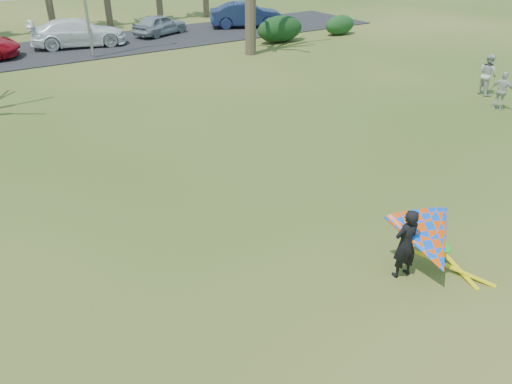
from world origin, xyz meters
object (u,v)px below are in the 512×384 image
car_3 (78,33)px  kite_flyer (427,242)px  car_5 (246,15)px  car_4 (160,24)px  pedestrian_a (488,74)px  pedestrian_b (502,91)px

car_3 → kite_flyer: kite_flyer is taller
car_5 → kite_flyer: (-12.07, -26.57, -0.07)m
car_4 → car_5: bearing=-118.0°
car_4 → pedestrian_a: pedestrian_a is taller
car_4 → kite_flyer: size_ratio=1.66×
car_3 → pedestrian_a: pedestrian_a is taller
car_3 → car_4: 5.59m
pedestrian_a → kite_flyer: size_ratio=0.75×
pedestrian_a → car_4: bearing=34.7°
car_4 → pedestrian_a: bearing=177.5°
car_4 → pedestrian_b: 22.29m
car_4 → pedestrian_b: (5.60, -21.58, 0.04)m
pedestrian_a → kite_flyer: 14.54m
car_3 → car_4: (5.56, 0.54, -0.13)m
car_4 → car_5: size_ratio=0.77×
car_3 → pedestrian_a: size_ratio=3.11×
car_4 → kite_flyer: (-5.66, -27.29, 0.11)m
car_3 → kite_flyer: 26.74m
car_5 → pedestrian_a: 19.26m
pedestrian_b → kite_flyer: bearing=100.9°
car_4 → kite_flyer: kite_flyer is taller
pedestrian_b → kite_flyer: size_ratio=0.65×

